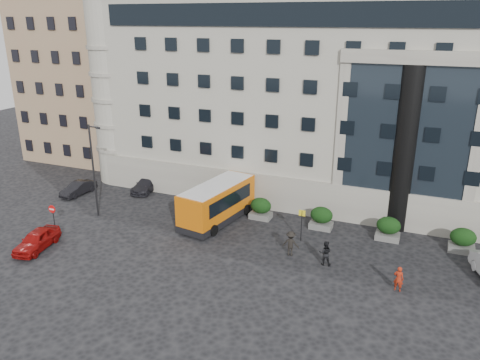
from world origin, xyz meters
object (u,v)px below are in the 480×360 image
object	(u,v)px
hedge_d	(388,228)
minibus	(217,201)
bus_stop_sign	(302,220)
hedge_b	(261,208)
parked_car_d	(139,162)
street_lamp	(94,167)
parked_car_b	(78,188)
hedge_e	(463,240)
red_truck	(165,152)
pedestrian_b	(325,253)
hedge_a	(206,199)
pedestrian_c	(291,243)
parked_car_a	(37,240)
hedge_c	(321,218)
pedestrian_a	(399,279)
no_entry_sign	(53,213)
parked_car_c	(147,184)

from	to	relation	value
hedge_d	minibus	xyz separation A→B (m)	(-13.56, -1.90, 0.86)
minibus	bus_stop_sign	bearing A→B (deg)	2.57
hedge_b	parked_car_d	bearing A→B (deg)	155.28
street_lamp	parked_car_b	distance (m)	7.15
hedge_d	hedge_e	distance (m)	5.20
red_truck	pedestrian_b	world-z (taller)	red_truck
hedge_a	parked_car_b	world-z (taller)	hedge_a
hedge_a	parked_car_d	bearing A→B (deg)	146.97
street_lamp	pedestrian_b	size ratio (longest dim) A/B	4.48
minibus	red_truck	bearing A→B (deg)	144.74
hedge_d	pedestrian_c	size ratio (longest dim) A/B	0.98
hedge_d	red_truck	size ratio (longest dim) A/B	0.32
hedge_e	parked_car_a	world-z (taller)	hedge_e
hedge_b	minibus	xyz separation A→B (m)	(-3.16, -1.90, 0.86)
hedge_c	red_truck	bearing A→B (deg)	153.37
hedge_b	parked_car_d	size ratio (longest dim) A/B	0.40
hedge_e	hedge_c	bearing A→B (deg)	180.00
bus_stop_sign	pedestrian_a	distance (m)	8.69
hedge_a	parked_car_b	size ratio (longest dim) A/B	0.48
hedge_d	red_truck	world-z (taller)	red_truck
hedge_c	hedge_e	size ratio (longest dim) A/B	1.00
parked_car_a	parked_car_d	distance (m)	20.22
hedge_d	bus_stop_sign	size ratio (longest dim) A/B	0.73
street_lamp	pedestrian_c	xyz separation A→B (m)	(17.36, -0.52, -3.43)
no_entry_sign	red_truck	size ratio (longest dim) A/B	0.40
hedge_a	parked_car_c	size ratio (longest dim) A/B	0.42
hedge_a	minibus	bearing A→B (deg)	-42.93
bus_stop_sign	no_entry_sign	size ratio (longest dim) A/B	1.09
street_lamp	minibus	world-z (taller)	street_lamp
parked_car_a	parked_car_d	xyz separation A→B (m)	(-4.48, 19.72, -0.07)
red_truck	parked_car_b	world-z (taller)	red_truck
parked_car_b	pedestrian_b	bearing A→B (deg)	-5.96
street_lamp	pedestrian_c	world-z (taller)	street_lamp
hedge_b	hedge_c	xyz separation A→B (m)	(5.20, 0.00, 0.00)
hedge_b	hedge_c	bearing A→B (deg)	0.00
pedestrian_c	parked_car_b	bearing A→B (deg)	-13.89
hedge_b	no_entry_sign	size ratio (longest dim) A/B	0.79
street_lamp	hedge_b	bearing A→B (deg)	20.07
parked_car_a	hedge_e	bearing A→B (deg)	12.05
parked_car_d	parked_car_c	bearing A→B (deg)	-49.84
hedge_b	pedestrian_a	distance (m)	13.77
minibus	red_truck	size ratio (longest dim) A/B	1.40
parked_car_d	pedestrian_c	bearing A→B (deg)	-31.16
hedge_d	pedestrian_c	world-z (taller)	pedestrian_c
parked_car_d	pedestrian_c	world-z (taller)	pedestrian_c
minibus	parked_car_d	world-z (taller)	minibus
hedge_e	pedestrian_b	size ratio (longest dim) A/B	1.03
pedestrian_b	pedestrian_c	size ratio (longest dim) A/B	0.96
no_entry_sign	parked_car_d	world-z (taller)	no_entry_sign
hedge_b	pedestrian_a	bearing A→B (deg)	-31.40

